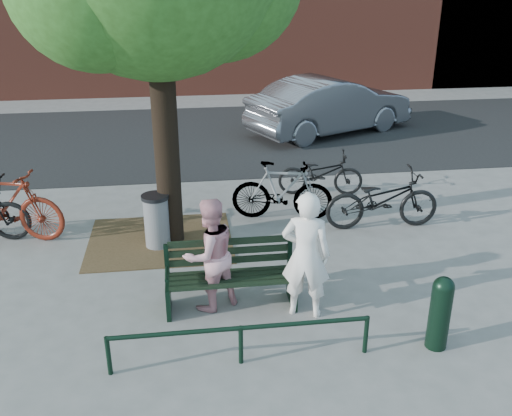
{
  "coord_description": "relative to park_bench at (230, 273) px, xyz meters",
  "views": [
    {
      "loc": [
        -0.56,
        -6.63,
        4.29
      ],
      "look_at": [
        0.48,
        1.0,
        1.02
      ],
      "focal_mm": 40.0,
      "sensor_mm": 36.0,
      "label": 1
    }
  ],
  "objects": [
    {
      "name": "ground",
      "position": [
        0.0,
        -0.08,
        -0.48
      ],
      "size": [
        90.0,
        90.0,
        0.0
      ],
      "primitive_type": "plane",
      "color": "gray",
      "rests_on": "ground"
    },
    {
      "name": "dirt_pit",
      "position": [
        -1.0,
        2.12,
        -0.47
      ],
      "size": [
        2.4,
        2.0,
        0.02
      ],
      "primitive_type": "cube",
      "color": "brown",
      "rests_on": "ground"
    },
    {
      "name": "road",
      "position": [
        0.0,
        8.42,
        -0.47
      ],
      "size": [
        40.0,
        7.0,
        0.01
      ],
      "primitive_type": "cube",
      "color": "black",
      "rests_on": "ground"
    },
    {
      "name": "park_bench",
      "position": [
        0.0,
        0.0,
        0.0
      ],
      "size": [
        1.74,
        0.54,
        0.97
      ],
      "color": "black",
      "rests_on": "ground"
    },
    {
      "name": "guard_railing",
      "position": [
        0.0,
        -1.28,
        -0.08
      ],
      "size": [
        3.06,
        0.06,
        0.51
      ],
      "color": "black",
      "rests_on": "ground"
    },
    {
      "name": "person_left",
      "position": [
        0.95,
        -0.35,
        0.39
      ],
      "size": [
        0.73,
        0.6,
        1.74
      ],
      "primitive_type": "imported",
      "rotation": [
        0.0,
        0.0,
        2.82
      ],
      "color": "white",
      "rests_on": "ground"
    },
    {
      "name": "person_right",
      "position": [
        -0.27,
        -0.01,
        0.31
      ],
      "size": [
        0.96,
        0.89,
        1.57
      ],
      "primitive_type": "imported",
      "rotation": [
        0.0,
        0.0,
        3.63
      ],
      "color": "pink",
      "rests_on": "ground"
    },
    {
      "name": "bollard",
      "position": [
        2.4,
        -1.28,
        0.04
      ],
      "size": [
        0.26,
        0.26,
        0.96
      ],
      "color": "black",
      "rests_on": "ground"
    },
    {
      "name": "litter_bin",
      "position": [
        -1.03,
        1.92,
        -0.02
      ],
      "size": [
        0.45,
        0.45,
        0.91
      ],
      "color": "gray",
      "rests_on": "ground"
    },
    {
      "name": "bicycle_b",
      "position": [
        -3.55,
        2.55,
        0.15
      ],
      "size": [
        2.16,
        1.1,
        1.25
      ],
      "primitive_type": "imported",
      "rotation": [
        0.0,
        0.0,
        1.31
      ],
      "color": "#601A0D",
      "rests_on": "ground"
    },
    {
      "name": "bicycle_c",
      "position": [
        2.19,
        3.86,
        -0.03
      ],
      "size": [
        1.77,
        0.86,
        0.89
      ],
      "primitive_type": "imported",
      "rotation": [
        0.0,
        0.0,
        1.41
      ],
      "color": "black",
      "rests_on": "ground"
    },
    {
      "name": "bicycle_d",
      "position": [
        1.2,
        2.75,
        0.07
      ],
      "size": [
        1.9,
        0.89,
        1.1
      ],
      "primitive_type": "imported",
      "rotation": [
        0.0,
        0.0,
        1.36
      ],
      "color": "gray",
      "rests_on": "ground"
    },
    {
      "name": "bicycle_e",
      "position": [
        2.88,
        2.16,
        0.05
      ],
      "size": [
        2.02,
        0.73,
        1.06
      ],
      "primitive_type": "imported",
      "rotation": [
        0.0,
        0.0,
        1.56
      ],
      "color": "black",
      "rests_on": "ground"
    },
    {
      "name": "parked_car",
      "position": [
        3.55,
        8.4,
        0.3
      ],
      "size": [
        4.97,
        3.47,
        1.55
      ],
      "primitive_type": "imported",
      "rotation": [
        0.0,
        0.0,
        2.0
      ],
      "color": "slate",
      "rests_on": "ground"
    }
  ]
}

